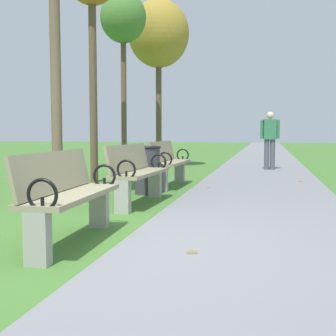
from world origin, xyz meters
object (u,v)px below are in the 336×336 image
object	(u,v)px
park_bench_2	(137,172)
pedestrian_walking	(270,137)
tree_4	(159,35)
trash_bin	(147,170)
tree_3	(123,21)
park_bench_1	(68,194)
park_bench_3	(169,162)

from	to	relation	value
park_bench_2	pedestrian_walking	world-z (taller)	pedestrian_walking
tree_4	trash_bin	xyz separation A→B (m)	(1.08, -5.33, -3.46)
pedestrian_walking	trash_bin	bearing A→B (deg)	-111.54
tree_3	tree_4	bearing A→B (deg)	73.49
park_bench_1	park_bench_2	distance (m)	2.38
park_bench_1	trash_bin	distance (m)	3.51
park_bench_3	tree_3	size ratio (longest dim) A/B	0.35
park_bench_1	park_bench_3	size ratio (longest dim) A/B	1.00
park_bench_3	tree_3	xyz separation A→B (m)	(-1.74, 2.50, 3.42)
park_bench_1	pedestrian_walking	distance (m)	9.10
park_bench_3	park_bench_1	bearing A→B (deg)	-90.00
tree_3	park_bench_1	bearing A→B (deg)	-76.26
park_bench_3	tree_4	bearing A→B (deg)	106.26
tree_4	trash_bin	distance (m)	6.44
tree_3	tree_4	world-z (taller)	tree_4
park_bench_3	trash_bin	world-z (taller)	park_bench_3
park_bench_3	trash_bin	size ratio (longest dim) A/B	1.92
park_bench_3	pedestrian_walking	bearing A→B (deg)	65.16
tree_4	trash_bin	bearing A→B (deg)	-78.51
park_bench_1	pedestrian_walking	xyz separation A→B (m)	(1.97, 8.87, 0.44)
trash_bin	park_bench_2	bearing A→B (deg)	-82.59
tree_3	pedestrian_walking	bearing A→B (deg)	25.27
tree_3	park_bench_3	bearing A→B (deg)	-55.15
tree_4	pedestrian_walking	world-z (taller)	tree_4
park_bench_1	trash_bin	xyz separation A→B (m)	(-0.15, 3.51, -0.06)
park_bench_2	tree_4	size ratio (longest dim) A/B	0.33
tree_3	pedestrian_walking	distance (m)	5.07
park_bench_1	park_bench_3	world-z (taller)	same
park_bench_3	tree_4	distance (m)	5.56
park_bench_2	tree_4	world-z (taller)	tree_4
park_bench_2	park_bench_3	world-z (taller)	same
park_bench_3	tree_3	bearing A→B (deg)	124.85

